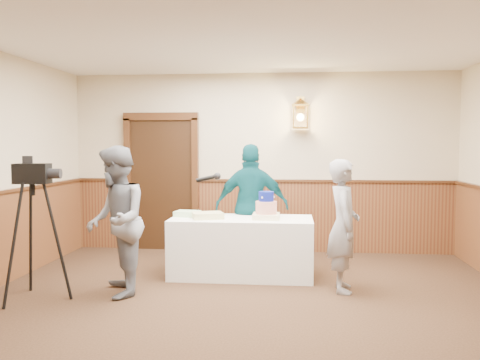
{
  "coord_description": "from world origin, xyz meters",
  "views": [
    {
      "loc": [
        0.46,
        -4.49,
        1.69
      ],
      "look_at": [
        -0.16,
        1.7,
        1.25
      ],
      "focal_mm": 38.0,
      "sensor_mm": 36.0,
      "label": 1
    }
  ],
  "objects_px": {
    "sheet_cake_yellow": "(208,215)",
    "interviewer": "(116,221)",
    "sheet_cake_green": "(187,214)",
    "tiered_cake": "(266,208)",
    "baker": "(343,226)",
    "tv_camera_rig": "(34,239)",
    "display_table": "(242,247)",
    "assistant_p": "(252,206)"
  },
  "relations": [
    {
      "from": "sheet_cake_yellow",
      "to": "interviewer",
      "type": "relative_size",
      "value": 0.23
    },
    {
      "from": "sheet_cake_green",
      "to": "tiered_cake",
      "type": "bearing_deg",
      "value": -6.71
    },
    {
      "from": "sheet_cake_yellow",
      "to": "baker",
      "type": "distance_m",
      "value": 1.71
    },
    {
      "from": "sheet_cake_green",
      "to": "tv_camera_rig",
      "type": "height_order",
      "value": "tv_camera_rig"
    },
    {
      "from": "display_table",
      "to": "assistant_p",
      "type": "height_order",
      "value": "assistant_p"
    },
    {
      "from": "baker",
      "to": "assistant_p",
      "type": "height_order",
      "value": "assistant_p"
    },
    {
      "from": "display_table",
      "to": "tv_camera_rig",
      "type": "xyz_separation_m",
      "value": [
        -2.14,
        -1.22,
        0.29
      ]
    },
    {
      "from": "tiered_cake",
      "to": "assistant_p",
      "type": "relative_size",
      "value": 0.2
    },
    {
      "from": "sheet_cake_yellow",
      "to": "interviewer",
      "type": "distance_m",
      "value": 1.26
    },
    {
      "from": "tv_camera_rig",
      "to": "sheet_cake_yellow",
      "type": "bearing_deg",
      "value": 27.48
    },
    {
      "from": "tiered_cake",
      "to": "sheet_cake_yellow",
      "type": "xyz_separation_m",
      "value": [
        -0.74,
        -0.05,
        -0.1
      ]
    },
    {
      "from": "interviewer",
      "to": "sheet_cake_green",
      "type": "bearing_deg",
      "value": 130.63
    },
    {
      "from": "interviewer",
      "to": "assistant_p",
      "type": "xyz_separation_m",
      "value": [
        1.4,
        1.41,
        0.01
      ]
    },
    {
      "from": "assistant_p",
      "to": "tv_camera_rig",
      "type": "bearing_deg",
      "value": 33.71
    },
    {
      "from": "sheet_cake_yellow",
      "to": "sheet_cake_green",
      "type": "distance_m",
      "value": 0.34
    },
    {
      "from": "sheet_cake_green",
      "to": "tv_camera_rig",
      "type": "xyz_separation_m",
      "value": [
        -1.42,
        -1.29,
        -0.12
      ]
    },
    {
      "from": "tiered_cake",
      "to": "tv_camera_rig",
      "type": "xyz_separation_m",
      "value": [
        -2.45,
        -1.17,
        -0.22
      ]
    },
    {
      "from": "tiered_cake",
      "to": "assistant_p",
      "type": "height_order",
      "value": "assistant_p"
    },
    {
      "from": "sheet_cake_green",
      "to": "assistant_p",
      "type": "height_order",
      "value": "assistant_p"
    },
    {
      "from": "tv_camera_rig",
      "to": "tiered_cake",
      "type": "bearing_deg",
      "value": 19.75
    },
    {
      "from": "display_table",
      "to": "tiered_cake",
      "type": "distance_m",
      "value": 0.6
    },
    {
      "from": "sheet_cake_yellow",
      "to": "tv_camera_rig",
      "type": "xyz_separation_m",
      "value": [
        -1.72,
        -1.12,
        -0.12
      ]
    },
    {
      "from": "tv_camera_rig",
      "to": "baker",
      "type": "bearing_deg",
      "value": 5.46
    },
    {
      "from": "tiered_cake",
      "to": "sheet_cake_yellow",
      "type": "relative_size",
      "value": 0.92
    },
    {
      "from": "display_table",
      "to": "baker",
      "type": "bearing_deg",
      "value": -24.09
    },
    {
      "from": "tiered_cake",
      "to": "display_table",
      "type": "bearing_deg",
      "value": 172.1
    },
    {
      "from": "display_table",
      "to": "sheet_cake_green",
      "type": "distance_m",
      "value": 0.83
    },
    {
      "from": "interviewer",
      "to": "assistant_p",
      "type": "relative_size",
      "value": 0.99
    },
    {
      "from": "sheet_cake_green",
      "to": "tv_camera_rig",
      "type": "bearing_deg",
      "value": -137.64
    },
    {
      "from": "baker",
      "to": "sheet_cake_green",
      "type": "bearing_deg",
      "value": 72.12
    },
    {
      "from": "sheet_cake_yellow",
      "to": "sheet_cake_green",
      "type": "height_order",
      "value": "sheet_cake_yellow"
    },
    {
      "from": "interviewer",
      "to": "tv_camera_rig",
      "type": "relative_size",
      "value": 1.13
    },
    {
      "from": "sheet_cake_green",
      "to": "sheet_cake_yellow",
      "type": "bearing_deg",
      "value": -29.71
    },
    {
      "from": "sheet_cake_yellow",
      "to": "assistant_p",
      "type": "xyz_separation_m",
      "value": [
        0.52,
        0.52,
        0.06
      ]
    },
    {
      "from": "tiered_cake",
      "to": "baker",
      "type": "height_order",
      "value": "baker"
    },
    {
      "from": "sheet_cake_yellow",
      "to": "sheet_cake_green",
      "type": "bearing_deg",
      "value": 150.29
    },
    {
      "from": "display_table",
      "to": "tiered_cake",
      "type": "relative_size",
      "value": 5.2
    },
    {
      "from": "tiered_cake",
      "to": "baker",
      "type": "xyz_separation_m",
      "value": [
        0.91,
        -0.5,
        -0.13
      ]
    },
    {
      "from": "sheet_cake_yellow",
      "to": "assistant_p",
      "type": "distance_m",
      "value": 0.74
    },
    {
      "from": "interviewer",
      "to": "display_table",
      "type": "bearing_deg",
      "value": 106.51
    },
    {
      "from": "tiered_cake",
      "to": "sheet_cake_green",
      "type": "xyz_separation_m",
      "value": [
        -1.04,
        0.12,
        -0.1
      ]
    },
    {
      "from": "display_table",
      "to": "baker",
      "type": "distance_m",
      "value": 1.4
    }
  ]
}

